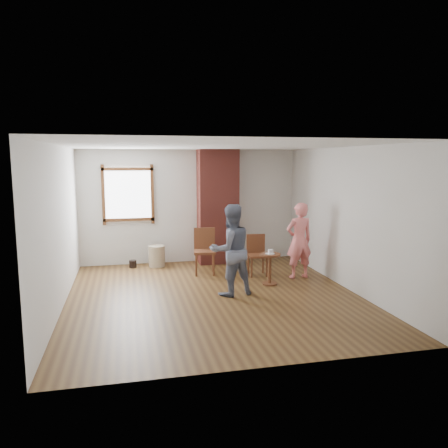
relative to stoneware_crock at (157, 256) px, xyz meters
The scene contains 12 objects.
ground 2.55m from the stoneware_crock, 71.18° to the right, with size 5.50×5.50×0.00m, color brown.
room_shell 2.50m from the stoneware_crock, 67.00° to the right, with size 5.04×5.52×2.62m.
brick_chimney 1.78m from the stoneware_crock, ahead, with size 0.90×0.50×2.60m, color brown.
stoneware_crock is the anchor object (origin of this frame).
dark_pot 0.55m from the stoneware_crock, behind, with size 0.16×0.16×0.16m, color black.
dining_chair_left 1.28m from the stoneware_crock, 40.73° to the right, with size 0.51×0.51×0.95m.
dining_chair_right 2.30m from the stoneware_crock, 30.35° to the right, with size 0.41×0.41×0.83m.
side_table 2.79m from the stoneware_crock, 43.90° to the right, with size 0.40×0.40×0.60m.
cake_plate 2.81m from the stoneware_crock, 43.90° to the right, with size 0.18×0.18×0.01m, color white.
cake_slice 2.82m from the stoneware_crock, 43.76° to the right, with size 0.08×0.07×0.06m, color white.
man 2.69m from the stoneware_crock, 64.72° to the right, with size 0.78×0.61×1.61m, color #141C39.
person_pink 3.20m from the stoneware_crock, 30.11° to the right, with size 0.56×0.37×1.53m, color #FE7F7F.
Camera 1 is at (-1.46, -7.24, 2.35)m, focal length 35.00 mm.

